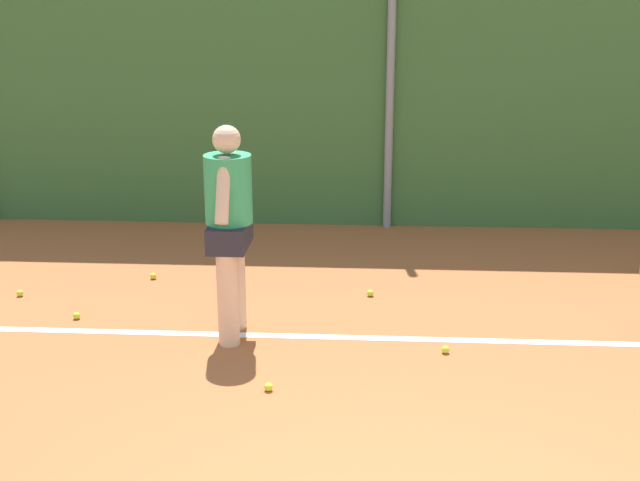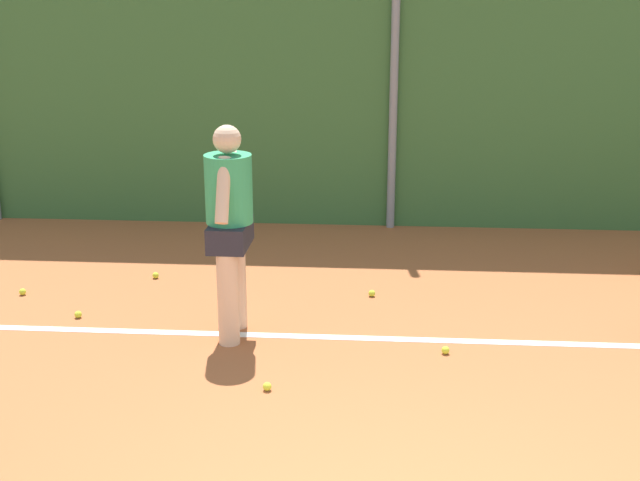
# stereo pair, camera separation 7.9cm
# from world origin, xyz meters

# --- Properties ---
(ground_plane) EXTENTS (27.26, 27.26, 0.00)m
(ground_plane) POSITION_xyz_m (0.00, 2.02, 0.00)
(ground_plane) COLOR #A85B33
(hedge_fence_backdrop) EXTENTS (17.72, 0.25, 3.50)m
(hedge_fence_backdrop) POSITION_xyz_m (0.00, 6.87, 1.75)
(hedge_fence_backdrop) COLOR #386633
(hedge_fence_backdrop) RESTS_ON ground_plane
(fence_post_center) EXTENTS (0.10, 0.10, 3.82)m
(fence_post_center) POSITION_xyz_m (0.00, 6.69, 1.91)
(fence_post_center) COLOR gray
(fence_post_center) RESTS_ON ground_plane
(court_baseline_paint) EXTENTS (12.95, 0.10, 0.01)m
(court_baseline_paint) POSITION_xyz_m (0.00, 3.24, 0.00)
(court_baseline_paint) COLOR white
(court_baseline_paint) RESTS_ON ground_plane
(player_midcourt) EXTENTS (0.40, 0.78, 1.85)m
(player_midcourt) POSITION_xyz_m (-1.40, 3.24, 1.04)
(player_midcourt) COLOR beige
(player_midcourt) RESTS_ON ground_plane
(tennis_ball_0) EXTENTS (0.07, 0.07, 0.07)m
(tennis_ball_0) POSITION_xyz_m (-0.97, 2.23, 0.03)
(tennis_ball_0) COLOR #CCDB33
(tennis_ball_0) RESTS_ON ground_plane
(tennis_ball_1) EXTENTS (0.07, 0.07, 0.07)m
(tennis_ball_1) POSITION_xyz_m (-1.63, 5.01, 0.03)
(tennis_ball_1) COLOR #CCDB33
(tennis_ball_1) RESTS_ON ground_plane
(tennis_ball_4) EXTENTS (0.07, 0.07, 0.07)m
(tennis_ball_4) POSITION_xyz_m (-2.46, 4.61, 0.03)
(tennis_ball_4) COLOR #CCDB33
(tennis_ball_4) RESTS_ON ground_plane
(tennis_ball_6) EXTENTS (0.07, 0.07, 0.07)m
(tennis_ball_6) POSITION_xyz_m (-3.65, 4.04, 0.03)
(tennis_ball_6) COLOR #CCDB33
(tennis_ball_6) RESTS_ON ground_plane
(tennis_ball_8) EXTENTS (0.07, 0.07, 0.07)m
(tennis_ball_8) POSITION_xyz_m (0.42, 2.98, 0.03)
(tennis_ball_8) COLOR #CCDB33
(tennis_ball_8) RESTS_ON ground_plane
(tennis_ball_9) EXTENTS (0.07, 0.07, 0.07)m
(tennis_ball_9) POSITION_xyz_m (-2.90, 3.51, 0.03)
(tennis_ball_9) COLOR #CCDB33
(tennis_ball_9) RESTS_ON ground_plane
(tennis_ball_10) EXTENTS (0.07, 0.07, 0.07)m
(tennis_ball_10) POSITION_xyz_m (-0.20, 4.25, 0.03)
(tennis_ball_10) COLOR #CCDB33
(tennis_ball_10) RESTS_ON ground_plane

